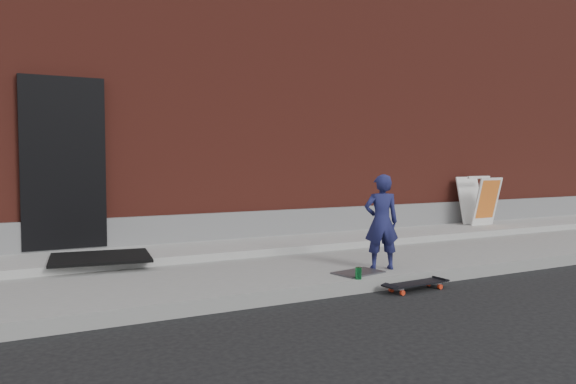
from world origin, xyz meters
TOP-DOWN VIEW (x-y plane):
  - ground at (0.00, 0.00)m, footprint 80.00×80.00m
  - sidewalk at (0.00, 1.50)m, footprint 20.00×3.00m
  - apron at (0.00, 2.40)m, footprint 20.00×1.20m
  - building at (-0.00, 6.99)m, footprint 20.00×8.10m
  - child at (0.63, 0.40)m, footprint 0.48×0.40m
  - skateboard at (0.68, -0.16)m, footprint 0.81×0.25m
  - pizza_sign at (4.50, 2.55)m, footprint 0.55×0.64m
  - soda_can at (0.06, 0.05)m, footprint 0.09×0.09m
  - doormat at (-2.30, 2.07)m, footprint 1.27×1.08m
  - utility_plate at (0.24, 0.31)m, footprint 0.61×0.45m

SIDE VIEW (x-z plane):
  - ground at x=0.00m, z-range 0.00..0.00m
  - skateboard at x=0.68m, z-range 0.03..0.12m
  - sidewalk at x=0.00m, z-range 0.00..0.15m
  - utility_plate at x=0.24m, z-range 0.15..0.17m
  - apron at x=0.00m, z-range 0.15..0.25m
  - soda_can at x=0.06m, z-range 0.15..0.28m
  - doormat at x=-2.30m, z-range 0.25..0.28m
  - pizza_sign at x=4.50m, z-range 0.25..1.15m
  - child at x=0.63m, z-range 0.15..1.27m
  - building at x=0.00m, z-range 0.00..5.00m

